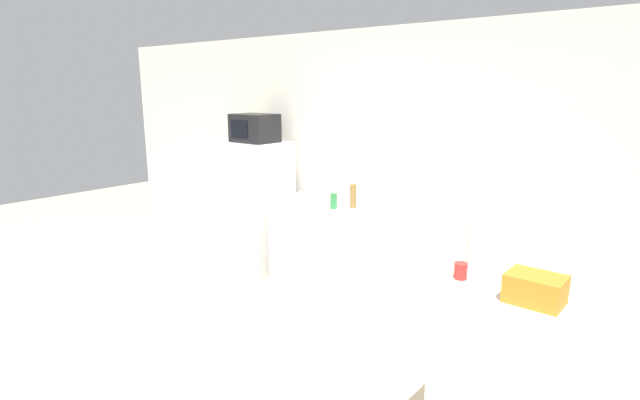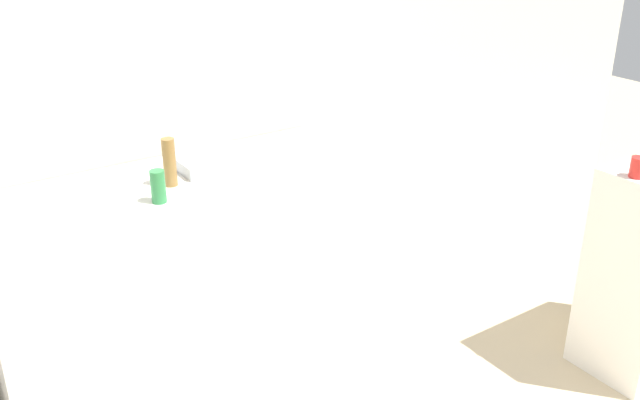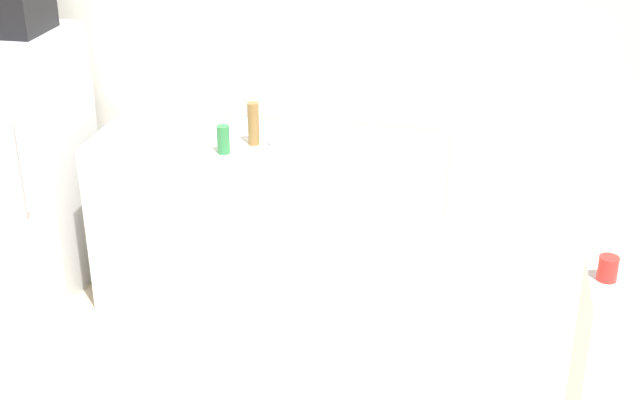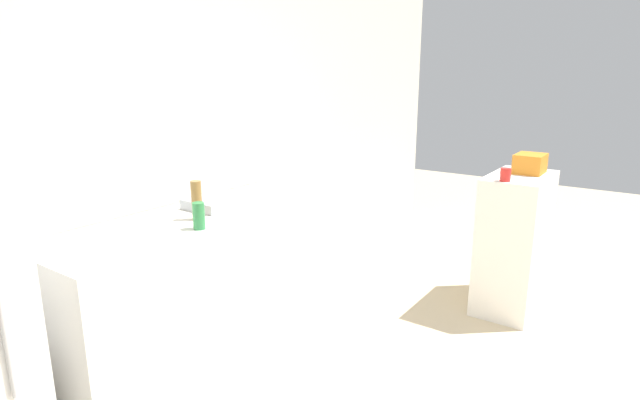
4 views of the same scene
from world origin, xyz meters
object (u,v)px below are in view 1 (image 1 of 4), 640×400
(microwave, at_px, (255,128))
(jar, at_px, (461,271))
(bottle_short, at_px, (334,201))
(basket, at_px, (535,289))
(refrigerator, at_px, (257,207))
(bottle_tall, at_px, (353,196))

(microwave, distance_m, jar, 3.28)
(bottle_short, bearing_deg, basket, -28.56)
(refrigerator, xyz_separation_m, microwave, (-0.00, -0.00, 0.88))
(refrigerator, distance_m, bottle_tall, 1.38)
(refrigerator, xyz_separation_m, jar, (2.97, -1.28, 0.35))
(bottle_short, relative_size, jar, 1.61)
(bottle_tall, distance_m, bottle_short, 0.19)
(refrigerator, distance_m, basket, 3.65)
(bottle_tall, distance_m, basket, 2.43)
(microwave, relative_size, basket, 1.81)
(basket, bearing_deg, refrigerator, 158.35)
(refrigerator, distance_m, microwave, 0.88)
(microwave, distance_m, basket, 3.67)
(refrigerator, xyz_separation_m, bottle_short, (1.22, -0.17, 0.28))
(basket, relative_size, jar, 2.86)
(basket, height_order, jar, basket)
(bottle_short, xyz_separation_m, jar, (1.75, -1.11, 0.07))
(basket, bearing_deg, bottle_short, 151.44)
(refrigerator, height_order, microwave, microwave)
(microwave, relative_size, bottle_short, 3.22)
(refrigerator, height_order, bottle_tall, refrigerator)
(microwave, distance_m, bottle_tall, 1.45)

